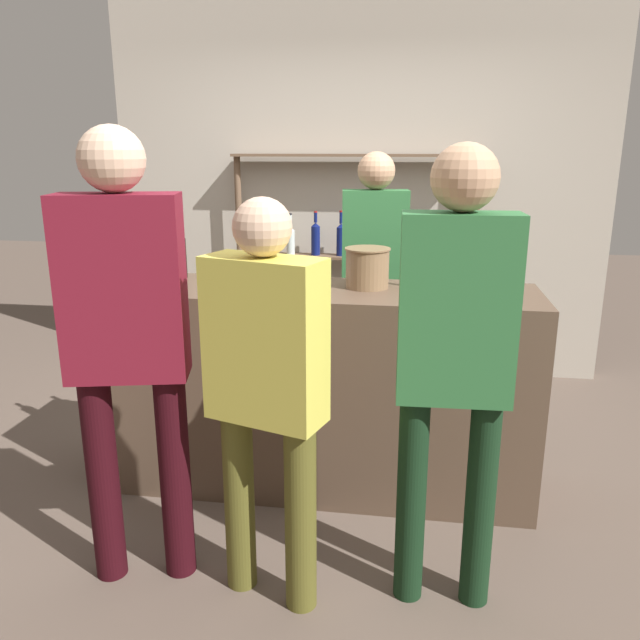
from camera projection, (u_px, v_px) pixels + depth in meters
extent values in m
plane|color=brown|center=(320.00, 481.00, 3.37)|extent=(16.00, 16.00, 0.00)
cube|color=brown|center=(320.00, 389.00, 3.23)|extent=(2.16, 0.58, 1.06)
cube|color=#B2A899|center=(357.00, 193.00, 4.80)|extent=(3.76, 0.12, 2.80)
cylinder|color=brown|center=(240.00, 265.00, 4.91)|extent=(0.05, 0.05, 1.70)
cylinder|color=brown|center=(472.00, 271.00, 4.65)|extent=(0.05, 0.05, 1.70)
cube|color=brown|center=(355.00, 155.00, 4.55)|extent=(1.84, 0.18, 0.02)
cube|color=brown|center=(353.00, 257.00, 4.75)|extent=(1.84, 0.18, 0.02)
cylinder|color=brown|center=(266.00, 240.00, 4.82)|extent=(0.07, 0.07, 0.21)
cone|color=brown|center=(266.00, 225.00, 4.79)|extent=(0.07, 0.07, 0.03)
cylinder|color=brown|center=(265.00, 216.00, 4.77)|extent=(0.03, 0.03, 0.10)
cylinder|color=#232328|center=(265.00, 209.00, 4.76)|extent=(0.03, 0.03, 0.01)
cylinder|color=silver|center=(291.00, 242.00, 4.80)|extent=(0.06, 0.06, 0.18)
cone|color=silver|center=(290.00, 229.00, 4.77)|extent=(0.06, 0.06, 0.03)
cylinder|color=silver|center=(290.00, 221.00, 4.75)|extent=(0.02, 0.02, 0.09)
cylinder|color=#232328|center=(290.00, 214.00, 4.74)|extent=(0.03, 0.03, 0.01)
cylinder|color=#0F1956|center=(316.00, 241.00, 4.77)|extent=(0.07, 0.07, 0.22)
cone|color=#0F1956|center=(316.00, 225.00, 4.73)|extent=(0.07, 0.07, 0.03)
cylinder|color=#0F1956|center=(316.00, 218.00, 4.72)|extent=(0.03, 0.03, 0.07)
cylinder|color=maroon|center=(316.00, 212.00, 4.71)|extent=(0.03, 0.03, 0.01)
cylinder|color=#0F1956|center=(341.00, 242.00, 4.74)|extent=(0.07, 0.07, 0.21)
cone|color=#0F1956|center=(341.00, 226.00, 4.71)|extent=(0.07, 0.07, 0.03)
cylinder|color=#0F1956|center=(341.00, 218.00, 4.69)|extent=(0.03, 0.03, 0.09)
cylinder|color=maroon|center=(341.00, 211.00, 4.68)|extent=(0.03, 0.03, 0.01)
cylinder|color=silver|center=(366.00, 243.00, 4.71)|extent=(0.07, 0.07, 0.20)
cone|color=silver|center=(367.00, 228.00, 4.68)|extent=(0.07, 0.07, 0.03)
cylinder|color=silver|center=(367.00, 221.00, 4.67)|extent=(0.02, 0.02, 0.07)
cylinder|color=gold|center=(367.00, 216.00, 4.66)|extent=(0.03, 0.03, 0.01)
cylinder|color=brown|center=(392.00, 242.00, 4.68)|extent=(0.07, 0.07, 0.23)
cone|color=brown|center=(393.00, 224.00, 4.64)|extent=(0.07, 0.07, 0.03)
cylinder|color=brown|center=(393.00, 216.00, 4.63)|extent=(0.03, 0.03, 0.08)
cylinder|color=gold|center=(393.00, 210.00, 4.62)|extent=(0.03, 0.03, 0.01)
cylinder|color=#0F1956|center=(419.00, 245.00, 4.66)|extent=(0.08, 0.08, 0.19)
cone|color=#0F1956|center=(419.00, 229.00, 4.63)|extent=(0.08, 0.08, 0.04)
cylinder|color=#0F1956|center=(420.00, 222.00, 4.61)|extent=(0.03, 0.03, 0.08)
cylinder|color=#232328|center=(420.00, 215.00, 4.60)|extent=(0.03, 0.03, 0.01)
cylinder|color=black|center=(445.00, 243.00, 4.62)|extent=(0.07, 0.07, 0.22)
cone|color=black|center=(446.00, 227.00, 4.59)|extent=(0.07, 0.07, 0.03)
cylinder|color=black|center=(447.00, 218.00, 4.57)|extent=(0.02, 0.02, 0.09)
cylinder|color=#232328|center=(447.00, 211.00, 4.56)|extent=(0.03, 0.03, 0.01)
cylinder|color=black|center=(179.00, 258.00, 3.33)|extent=(0.08, 0.08, 0.21)
cone|color=black|center=(178.00, 235.00, 3.29)|extent=(0.08, 0.08, 0.04)
cylinder|color=black|center=(177.00, 223.00, 3.28)|extent=(0.03, 0.03, 0.09)
cylinder|color=gold|center=(176.00, 213.00, 3.26)|extent=(0.03, 0.03, 0.01)
cylinder|color=brown|center=(133.00, 262.00, 3.21)|extent=(0.07, 0.07, 0.21)
cone|color=brown|center=(131.00, 239.00, 3.18)|extent=(0.07, 0.07, 0.03)
cylinder|color=brown|center=(130.00, 228.00, 3.17)|extent=(0.03, 0.03, 0.08)
cylinder|color=maroon|center=(130.00, 219.00, 3.15)|extent=(0.03, 0.03, 0.01)
cylinder|color=#0F1956|center=(152.00, 263.00, 3.14)|extent=(0.07, 0.07, 0.23)
cone|color=#0F1956|center=(150.00, 237.00, 3.11)|extent=(0.07, 0.07, 0.03)
cylinder|color=#0F1956|center=(149.00, 223.00, 3.09)|extent=(0.03, 0.03, 0.10)
cylinder|color=black|center=(148.00, 212.00, 3.07)|extent=(0.03, 0.03, 0.01)
cylinder|color=black|center=(460.00, 270.00, 2.96)|extent=(0.08, 0.08, 0.23)
cone|color=black|center=(461.00, 242.00, 2.92)|extent=(0.08, 0.08, 0.04)
cylinder|color=black|center=(462.00, 228.00, 2.91)|extent=(0.03, 0.03, 0.10)
cylinder|color=#232328|center=(463.00, 216.00, 2.89)|extent=(0.03, 0.03, 0.01)
cylinder|color=silver|center=(488.00, 292.00, 3.02)|extent=(0.06, 0.06, 0.00)
cylinder|color=silver|center=(488.00, 283.00, 3.01)|extent=(0.01, 0.01, 0.09)
cone|color=silver|center=(490.00, 266.00, 2.99)|extent=(0.07, 0.07, 0.07)
cylinder|color=#846647|center=(367.00, 269.00, 3.10)|extent=(0.21, 0.21, 0.19)
cylinder|color=#846647|center=(368.00, 249.00, 3.07)|extent=(0.23, 0.23, 0.01)
cylinder|color=silver|center=(310.00, 273.00, 3.14)|extent=(0.11, 0.11, 0.14)
sphere|color=tan|center=(313.00, 285.00, 3.11)|extent=(0.02, 0.02, 0.02)
sphere|color=tan|center=(306.00, 281.00, 3.17)|extent=(0.02, 0.02, 0.02)
sphere|color=tan|center=(314.00, 283.00, 3.16)|extent=(0.02, 0.02, 0.02)
sphere|color=tan|center=(302.00, 273.00, 3.13)|extent=(0.02, 0.02, 0.02)
sphere|color=tan|center=(303.00, 274.00, 3.11)|extent=(0.02, 0.02, 0.02)
sphere|color=tan|center=(307.00, 274.00, 3.17)|extent=(0.02, 0.02, 0.02)
sphere|color=tan|center=(304.00, 276.00, 3.14)|extent=(0.02, 0.02, 0.02)
sphere|color=tan|center=(309.00, 274.00, 3.15)|extent=(0.02, 0.02, 0.02)
cylinder|color=black|center=(352.00, 359.00, 4.04)|extent=(0.11, 0.11, 0.83)
cylinder|color=black|center=(392.00, 359.00, 4.03)|extent=(0.11, 0.11, 0.83)
cube|color=#2D6B38|center=(375.00, 244.00, 3.84)|extent=(0.42, 0.22, 0.66)
sphere|color=tan|center=(376.00, 171.00, 3.72)|extent=(0.23, 0.23, 0.23)
cylinder|color=black|center=(480.00, 504.00, 2.38)|extent=(0.11, 0.11, 0.85)
cylinder|color=black|center=(411.00, 500.00, 2.41)|extent=(0.11, 0.11, 0.85)
cube|color=#2D6B38|center=(457.00, 310.00, 2.19)|extent=(0.41, 0.19, 0.68)
sphere|color=tan|center=(465.00, 177.00, 2.07)|extent=(0.23, 0.23, 0.23)
cylinder|color=black|center=(175.00, 477.00, 2.55)|extent=(0.13, 0.13, 0.88)
cylinder|color=black|center=(103.00, 479.00, 2.53)|extent=(0.13, 0.13, 0.88)
cube|color=maroon|center=(123.00, 288.00, 2.33)|extent=(0.48, 0.29, 0.70)
sphere|color=#DBB293|center=(112.00, 159.00, 2.20)|extent=(0.24, 0.24, 0.24)
cylinder|color=brown|center=(301.00, 518.00, 2.37)|extent=(0.12, 0.12, 0.77)
cylinder|color=brown|center=(239.00, 500.00, 2.48)|extent=(0.12, 0.12, 0.77)
cube|color=#D1C64C|center=(265.00, 341.00, 2.24)|extent=(0.47, 0.31, 0.61)
sphere|color=#DBB293|center=(262.00, 227.00, 2.13)|extent=(0.21, 0.21, 0.21)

